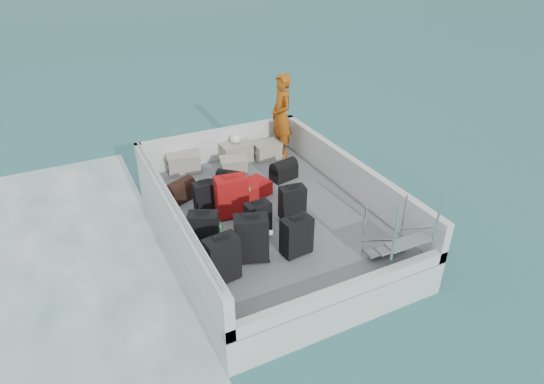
{
  "coord_description": "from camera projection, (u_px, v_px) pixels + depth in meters",
  "views": [
    {
      "loc": [
        -3.01,
        -6.22,
        5.03
      ],
      "look_at": [
        0.07,
        0.01,
        1.0
      ],
      "focal_mm": 30.0,
      "sensor_mm": 36.0,
      "label": 1
    }
  ],
  "objects": [
    {
      "name": "duffel_0",
      "position": [
        181.0,
        192.0,
        8.47
      ],
      "size": [
        0.62,
        0.51,
        0.32
      ],
      "primitive_type": null,
      "rotation": [
        0.0,
        0.0,
        0.46
      ],
      "color": "black",
      "rests_on": "deck"
    },
    {
      "name": "ferry_hull",
      "position": [
        269.0,
        226.0,
        8.35
      ],
      "size": [
        3.6,
        5.0,
        0.6
      ],
      "primitive_type": "cube",
      "color": "silver",
      "rests_on": "ground"
    },
    {
      "name": "duffel_2",
      "position": [
        284.0,
        172.0,
        9.19
      ],
      "size": [
        0.59,
        0.41,
        0.32
      ],
      "primitive_type": null,
      "rotation": [
        0.0,
        0.0,
        0.22
      ],
      "color": "black",
      "rests_on": "deck"
    },
    {
      "name": "yellow_bag",
      "position": [
        268.0,
        149.0,
        10.25
      ],
      "size": [
        0.28,
        0.26,
        0.22
      ],
      "primitive_type": "ellipsoid",
      "color": "gold",
      "rests_on": "deck"
    },
    {
      "name": "suitcase_3",
      "position": [
        251.0,
        239.0,
        6.81
      ],
      "size": [
        0.58,
        0.45,
        0.77
      ],
      "primitive_type": "cube",
      "rotation": [
        0.0,
        0.0,
        -0.34
      ],
      "color": "black",
      "rests_on": "deck"
    },
    {
      "name": "deck_fittings",
      "position": [
        295.0,
        198.0,
        7.89
      ],
      "size": [
        3.6,
        5.0,
        0.9
      ],
      "color": "silver",
      "rests_on": "deck"
    },
    {
      "name": "crate_2",
      "position": [
        236.0,
        152.0,
        9.91
      ],
      "size": [
        0.66,
        0.46,
        0.39
      ],
      "primitive_type": "cube",
      "rotation": [
        0.0,
        0.0,
        0.03
      ],
      "color": "#A49C8F",
      "rests_on": "deck"
    },
    {
      "name": "suitcase_5",
      "position": [
        232.0,
        197.0,
        7.9
      ],
      "size": [
        0.58,
        0.39,
        0.75
      ],
      "primitive_type": "cube",
      "rotation": [
        0.0,
        0.0,
        -0.12
      ],
      "color": "#A70C14",
      "rests_on": "deck"
    },
    {
      "name": "crate_0",
      "position": [
        184.0,
        163.0,
        9.46
      ],
      "size": [
        0.71,
        0.55,
        0.39
      ],
      "primitive_type": "cube",
      "rotation": [
        0.0,
        0.0,
        -0.19
      ],
      "color": "#A49C8F",
      "rests_on": "deck"
    },
    {
      "name": "ground",
      "position": [
        269.0,
        239.0,
        8.5
      ],
      "size": [
        160.0,
        160.0,
        0.0
      ],
      "primitive_type": "plane",
      "color": "#1A5A5D",
      "rests_on": "ground"
    },
    {
      "name": "suitcase_4",
      "position": [
        258.0,
        219.0,
        7.43
      ],
      "size": [
        0.42,
        0.27,
        0.6
      ],
      "primitive_type": "cube",
      "rotation": [
        0.0,
        0.0,
        0.09
      ],
      "color": "black",
      "rests_on": "deck"
    },
    {
      "name": "suitcase_2",
      "position": [
        205.0,
        197.0,
        8.07
      ],
      "size": [
        0.4,
        0.26,
        0.57
      ],
      "primitive_type": "cube",
      "rotation": [
        0.0,
        0.0,
        -0.05
      ],
      "color": "black",
      "rests_on": "deck"
    },
    {
      "name": "crate_3",
      "position": [
        267.0,
        151.0,
        10.03
      ],
      "size": [
        0.59,
        0.42,
        0.34
      ],
      "primitive_type": "cube",
      "rotation": [
        0.0,
        0.0,
        0.06
      ],
      "color": "#A49C8F",
      "rests_on": "deck"
    },
    {
      "name": "suitcase_6",
      "position": [
        297.0,
        236.0,
        6.98
      ],
      "size": [
        0.49,
        0.32,
        0.64
      ],
      "primitive_type": "cube",
      "rotation": [
        0.0,
        0.0,
        0.1
      ],
      "color": "black",
      "rests_on": "deck"
    },
    {
      "name": "suitcase_8",
      "position": [
        251.0,
        189.0,
        8.6
      ],
      "size": [
        0.81,
        0.65,
        0.28
      ],
      "primitive_type": "cube",
      "rotation": [
        0.0,
        0.0,
        1.86
      ],
      "color": "#A70C14",
      "rests_on": "deck"
    },
    {
      "name": "deck",
      "position": [
        269.0,
        212.0,
        8.2
      ],
      "size": [
        3.3,
        4.7,
        0.02
      ],
      "primitive_type": "cube",
      "color": "slate",
      "rests_on": "ferry_hull"
    },
    {
      "name": "white_bag",
      "position": [
        236.0,
        140.0,
        9.77
      ],
      "size": [
        0.24,
        0.24,
        0.18
      ],
      "primitive_type": "ellipsoid",
      "color": "white",
      "rests_on": "crate_2"
    },
    {
      "name": "crate_1",
      "position": [
        234.0,
        166.0,
        9.41
      ],
      "size": [
        0.6,
        0.48,
        0.32
      ],
      "primitive_type": "cube",
      "rotation": [
        0.0,
        0.0,
        -0.24
      ],
      "color": "#A49C8F",
      "rests_on": "deck"
    },
    {
      "name": "suitcase_1",
      "position": [
        204.0,
        232.0,
        7.05
      ],
      "size": [
        0.52,
        0.43,
        0.68
      ],
      "primitive_type": "cube",
      "rotation": [
        0.0,
        0.0,
        -0.45
      ],
      "color": "black",
      "rests_on": "deck"
    },
    {
      "name": "suitcase_7",
      "position": [
        292.0,
        203.0,
        7.86
      ],
      "size": [
        0.47,
        0.3,
        0.62
      ],
      "primitive_type": "cube",
      "rotation": [
        0.0,
        0.0,
        -0.12
      ],
      "color": "black",
      "rests_on": "deck"
    },
    {
      "name": "passenger",
      "position": [
        281.0,
        116.0,
        9.8
      ],
      "size": [
        0.48,
        0.71,
        1.83
      ],
      "primitive_type": "imported",
      "rotation": [
        0.0,
        0.0,
        -1.64
      ],
      "color": "orange",
      "rests_on": "deck"
    },
    {
      "name": "suitcase_0",
      "position": [
        222.0,
        260.0,
        6.42
      ],
      "size": [
        0.51,
        0.33,
        0.73
      ],
      "primitive_type": "cube",
      "rotation": [
        0.0,
        0.0,
        0.14
      ],
      "color": "black",
      "rests_on": "deck"
    },
    {
      "name": "duffel_1",
      "position": [
        231.0,
        183.0,
        8.79
      ],
      "size": [
        0.58,
        0.57,
        0.32
      ],
      "primitive_type": null,
      "rotation": [
        0.0,
        0.0,
        -0.76
      ],
      "color": "black",
      "rests_on": "deck"
    }
  ]
}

